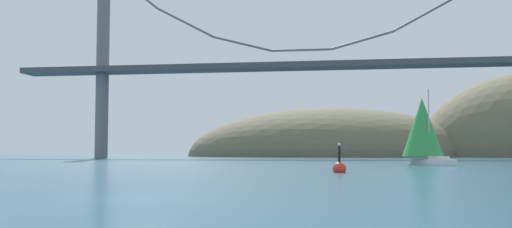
# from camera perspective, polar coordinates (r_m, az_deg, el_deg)

# --- Properties ---
(ground_plane) EXTENTS (360.00, 360.00, 0.00)m
(ground_plane) POSITION_cam_1_polar(r_m,az_deg,el_deg) (21.81, -11.83, -8.43)
(ground_plane) COLOR navy
(headland_center) EXTENTS (79.96, 44.00, 27.02)m
(headland_center) POSITION_cam_1_polar(r_m,az_deg,el_deg) (155.43, 7.55, -4.36)
(headland_center) COLOR #6B664C
(headland_center) RESTS_ON ground_plane
(suspension_bridge) EXTENTS (124.10, 6.00, 43.07)m
(suspension_bridge) POSITION_cam_1_polar(r_m,az_deg,el_deg) (117.13, 4.70, 5.43)
(suspension_bridge) COLOR slate
(suspension_bridge) RESTS_ON ground_plane
(sailboat_green_sail) EXTENTS (6.61, 8.69, 9.26)m
(sailboat_green_sail) POSITION_cam_1_polar(r_m,az_deg,el_deg) (71.95, 16.81, -1.49)
(sailboat_green_sail) COLOR white
(sailboat_green_sail) RESTS_ON ground_plane
(channel_buoy) EXTENTS (1.10, 1.10, 2.64)m
(channel_buoy) POSITION_cam_1_polar(r_m,az_deg,el_deg) (45.36, 8.58, -5.51)
(channel_buoy) COLOR red
(channel_buoy) RESTS_ON ground_plane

